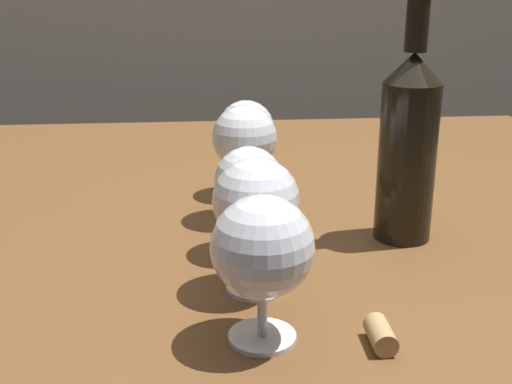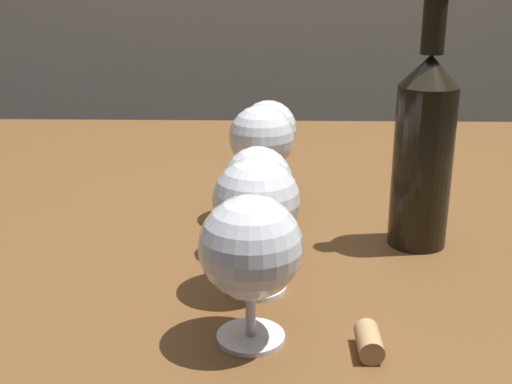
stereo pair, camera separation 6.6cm
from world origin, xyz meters
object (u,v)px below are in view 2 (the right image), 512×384
Objects in this scene: wine_glass_rose at (261,140)px; wine_glass_pinot at (268,131)px; wine_glass_port at (258,184)px; wine_bottle at (424,147)px; wine_glass_merlot at (256,204)px; cork at (369,342)px; wine_glass_white at (250,249)px.

wine_glass_pinot is (0.01, 0.10, -0.01)m from wine_glass_rose.
wine_bottle is at bearing 8.97° from wine_glass_port.
wine_glass_merlot is 0.17m from cork.
wine_glass_rose is at bearing 89.40° from wine_glass_merlot.
wine_bottle is at bearing -44.21° from wine_glass_pinot.
cork is (0.10, -0.32, -0.09)m from wine_glass_rose.
wine_glass_pinot is (0.01, 0.20, 0.01)m from wine_glass_port.
wine_glass_white is 0.30m from wine_glass_rose.
wine_glass_rose is (0.00, 0.20, 0.01)m from wine_glass_merlot.
cork is (0.10, -0.21, -0.07)m from wine_glass_port.
cork is at bearing -64.35° from wine_glass_port.
wine_glass_pinot is (0.01, 0.30, 0.00)m from wine_glass_merlot.
wine_bottle is at bearing 33.10° from wine_glass_merlot.
cork is (0.09, -0.41, -0.08)m from wine_glass_pinot.
wine_bottle reaches higher than wine_glass_pinot.
wine_glass_pinot is at bearing 88.00° from wine_glass_merlot.
cork is (-0.09, -0.24, -0.11)m from wine_bottle.
wine_glass_pinot is at bearing 86.99° from wine_glass_port.
wine_glass_pinot is (0.01, 0.40, 0.00)m from wine_glass_white.
wine_glass_white reaches higher than wine_glass_port.
wine_glass_rose is at bearing 107.23° from cork.
wine_glass_white is at bearing -90.63° from wine_glass_port.
wine_bottle reaches higher than cork.
wine_glass_port is at bearing 90.21° from wine_glass_merlot.
cork is at bearing -72.77° from wine_glass_rose.
wine_glass_merlot is 0.47× the size of wine_bottle.
wine_glass_white is at bearing 169.55° from cork.
wine_bottle is at bearing 49.03° from wine_glass_white.
wine_glass_white is 0.40m from wine_glass_pinot.
wine_glass_merlot is 0.09m from wine_glass_port.
wine_glass_merlot is 1.03× the size of wine_glass_pinot.
wine_glass_rose is 0.10m from wine_glass_pinot.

